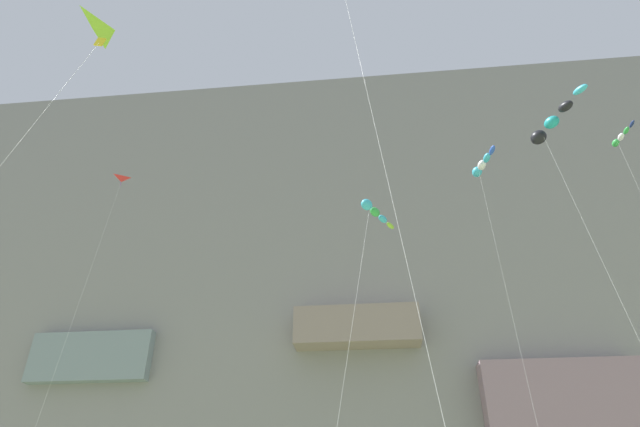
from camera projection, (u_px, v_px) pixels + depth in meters
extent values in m
cube|color=gray|center=(359.00, 298.00, 71.11)|extent=(180.00, 23.36, 59.35)
cube|color=gray|center=(94.00, 359.00, 58.42)|extent=(13.72, 2.96, 5.42)
cube|color=gray|center=(357.00, 327.00, 55.54)|extent=(13.25, 3.25, 4.00)
cube|color=gray|center=(566.00, 411.00, 49.78)|extent=(15.23, 3.22, 9.26)
cylinder|color=silver|center=(373.00, 116.00, 17.80)|extent=(2.96, 5.19, 29.67)
ellipsoid|color=green|center=(616.00, 143.00, 48.08)|extent=(0.62, 0.95, 0.70)
ellipsoid|color=white|center=(621.00, 137.00, 47.12)|extent=(0.51, 0.93, 0.59)
ellipsoid|color=green|center=(626.00, 131.00, 46.16)|extent=(0.40, 0.91, 0.48)
ellipsoid|color=navy|center=(632.00, 124.00, 45.20)|extent=(0.29, 0.89, 0.38)
pyramid|color=red|center=(120.00, 185.00, 49.64)|extent=(1.38, 1.22, 0.32)
cube|color=purple|center=(121.00, 184.00, 49.33)|extent=(0.22, 0.34, 0.39)
cylinder|color=silver|center=(68.00, 333.00, 39.15)|extent=(0.51, 5.32, 30.65)
ellipsoid|color=#38B2D1|center=(367.00, 205.00, 26.74)|extent=(0.82, 0.89, 0.56)
ellipsoid|color=green|center=(375.00, 212.00, 27.35)|extent=(0.73, 0.84, 0.46)
ellipsoid|color=#38B2D1|center=(383.00, 219.00, 27.95)|extent=(0.64, 0.79, 0.35)
ellipsoid|color=#8CCC33|center=(390.00, 226.00, 28.55)|extent=(0.55, 0.74, 0.25)
cylinder|color=silver|center=(346.00, 366.00, 21.18)|extent=(2.65, 3.42, 16.85)
ellipsoid|color=black|center=(538.00, 137.00, 29.08)|extent=(1.15, 1.27, 0.93)
ellipsoid|color=teal|center=(552.00, 122.00, 28.29)|extent=(1.02, 1.18, 0.79)
ellipsoid|color=black|center=(566.00, 106.00, 27.50)|extent=(0.88, 1.10, 0.64)
ellipsoid|color=#38B2D1|center=(580.00, 90.00, 26.71)|extent=(0.74, 1.01, 0.50)
cylinder|color=silver|center=(627.00, 315.00, 22.43)|extent=(2.05, 1.73, 21.30)
pyramid|color=#8CCC33|center=(113.00, 39.00, 23.66)|extent=(1.17, 1.78, 0.35)
cube|color=yellow|center=(100.00, 42.00, 23.65)|extent=(0.52, 0.06, 0.56)
ellipsoid|color=#38B2D1|center=(477.00, 172.00, 46.00)|extent=(1.00, 1.26, 0.98)
ellipsoid|color=white|center=(482.00, 165.00, 44.84)|extent=(0.84, 1.21, 0.83)
ellipsoid|color=#38B2D1|center=(487.00, 158.00, 43.67)|extent=(0.69, 1.17, 0.68)
ellipsoid|color=blue|center=(492.00, 150.00, 42.50)|extent=(0.53, 1.12, 0.52)
cylinder|color=silver|center=(515.00, 329.00, 36.55)|extent=(0.04, 3.35, 29.41)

